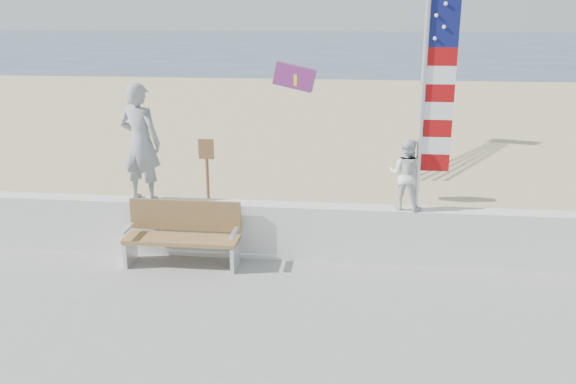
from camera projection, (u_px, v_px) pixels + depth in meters
name	position (u px, v px, depth m)	size (l,w,h in m)	color
ground	(258.00, 326.00, 8.20)	(220.00, 220.00, 0.00)	#314763
sand	(310.00, 162.00, 16.75)	(90.00, 40.00, 0.08)	tan
seawall	(277.00, 230.00, 9.92)	(30.00, 0.35, 0.90)	silver
adult	(140.00, 143.00, 9.75)	(0.70, 0.46, 1.91)	gray
child	(406.00, 174.00, 9.41)	(0.54, 0.42, 1.12)	silver
bench	(183.00, 233.00, 9.62)	(1.80, 0.57, 1.00)	olive
flag	(432.00, 86.00, 8.98)	(0.50, 0.08, 3.50)	silver
parafoil_kite	(296.00, 77.00, 12.15)	(0.89, 0.28, 0.60)	red
sign	(207.00, 167.00, 12.60)	(0.32, 0.07, 1.46)	brown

